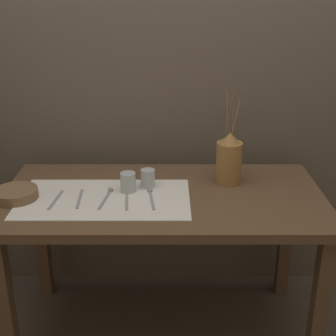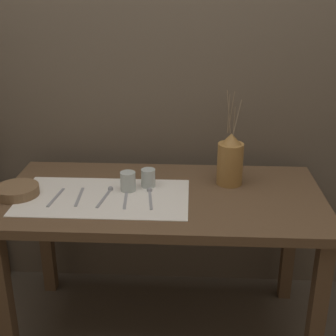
{
  "view_description": "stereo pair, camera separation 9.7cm",
  "coord_description": "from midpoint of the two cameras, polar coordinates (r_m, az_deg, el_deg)",
  "views": [
    {
      "loc": [
        0.02,
        -1.82,
        1.57
      ],
      "look_at": [
        0.02,
        0.0,
        0.84
      ],
      "focal_mm": 50.0,
      "sensor_mm": 36.0,
      "label": 1
    },
    {
      "loc": [
        0.12,
        -1.82,
        1.57
      ],
      "look_at": [
        0.02,
        0.0,
        0.84
      ],
      "focal_mm": 50.0,
      "sensor_mm": 36.0,
      "label": 2
    }
  ],
  "objects": [
    {
      "name": "glass_tumbler_far",
      "position": [
        2.06,
        -1.08,
        -1.23
      ],
      "size": [
        0.06,
        0.06,
        0.08
      ],
      "color": "#B7C1BC",
      "rests_on": "wooden_table"
    },
    {
      "name": "spoon_outer",
      "position": [
        2.01,
        -5.95,
        -2.99
      ],
      "size": [
        0.04,
        0.19,
        0.02
      ],
      "color": "#939399",
      "rests_on": "wooden_table"
    },
    {
      "name": "pitcher_with_flowers",
      "position": [
        2.09,
        8.91,
        0.88
      ],
      "size": [
        0.11,
        0.11,
        0.43
      ],
      "color": "olive",
      "rests_on": "wooden_table"
    },
    {
      "name": "spoon_inner",
      "position": [
        1.99,
        -0.83,
        -3.17
      ],
      "size": [
        0.04,
        0.19,
        0.02
      ],
      "color": "#939399",
      "rests_on": "wooden_table"
    },
    {
      "name": "linen_cloth",
      "position": [
        1.99,
        -6.45,
        -3.56
      ],
      "size": [
        0.71,
        0.39,
        0.0
      ],
      "color": "white",
      "rests_on": "wooden_table"
    },
    {
      "name": "wooden_table",
      "position": [
        2.05,
        0.66,
        -5.54
      ],
      "size": [
        1.38,
        0.7,
        0.72
      ],
      "color": "brown",
      "rests_on": "ground_plane"
    },
    {
      "name": "stone_wall_back",
      "position": [
        2.31,
        1.21,
        12.67
      ],
      "size": [
        7.0,
        0.06,
        2.4
      ],
      "color": "brown",
      "rests_on": "ground_plane"
    },
    {
      "name": "fork_outer",
      "position": [
        2.01,
        -12.17,
        -3.53
      ],
      "size": [
        0.03,
        0.18,
        0.0
      ],
      "color": "#939399",
      "rests_on": "wooden_table"
    },
    {
      "name": "glass_tumbler_near",
      "position": [
        2.02,
        -3.53,
        -1.64
      ],
      "size": [
        0.07,
        0.07,
        0.08
      ],
      "color": "#B7C1BC",
      "rests_on": "wooden_table"
    },
    {
      "name": "ground_plane",
      "position": [
        2.4,
        0.6,
        -18.92
      ],
      "size": [
        12.0,
        12.0,
        0.0
      ],
      "primitive_type": "plane",
      "color": "brown"
    },
    {
      "name": "wooden_bowl",
      "position": [
        2.07,
        -16.63,
        -2.7
      ],
      "size": [
        0.18,
        0.18,
        0.04
      ],
      "color": "brown",
      "rests_on": "wooden_table"
    },
    {
      "name": "fork_inner",
      "position": [
        1.99,
        -9.39,
        -3.49
      ],
      "size": [
        0.02,
        0.18,
        0.0
      ],
      "color": "#939399",
      "rests_on": "wooden_table"
    },
    {
      "name": "knife_center",
      "position": [
        1.95,
        -3.78,
        -3.84
      ],
      "size": [
        0.03,
        0.18,
        0.0
      ],
      "color": "#939399",
      "rests_on": "wooden_table"
    }
  ]
}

